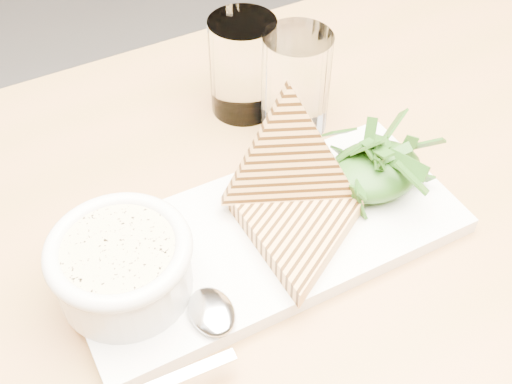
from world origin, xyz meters
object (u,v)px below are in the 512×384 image
glass_near (296,82)px  glass_far (243,66)px  table_top (317,321)px  platter (266,237)px  soup_bowl (124,271)px

glass_near → glass_far: bearing=124.4°
glass_near → table_top: bearing=-116.1°
table_top → glass_near: size_ratio=11.86×
platter → glass_far: 0.21m
table_top → glass_far: 0.29m
platter → glass_near: (0.11, 0.14, 0.05)m
glass_far → platter: bearing=-112.1°
platter → soup_bowl: size_ratio=3.23×
soup_bowl → glass_far: 0.28m
table_top → platter: bearing=92.5°
table_top → glass_far: glass_far is taller
glass_near → glass_far: same height
table_top → soup_bowl: 0.17m
table_top → soup_bowl: bearing=147.5°
glass_near → glass_far: (-0.04, 0.05, -0.00)m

